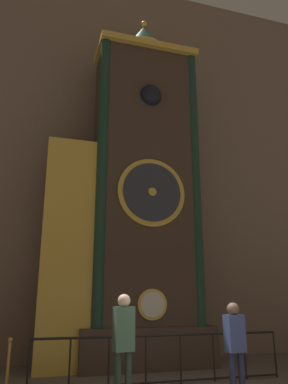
{
  "coord_description": "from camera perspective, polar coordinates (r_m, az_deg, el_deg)",
  "views": [
    {
      "loc": [
        -2.82,
        -5.45,
        1.74
      ],
      "look_at": [
        0.23,
        4.65,
        4.71
      ],
      "focal_mm": 35.0,
      "sensor_mm": 36.0,
      "label": 1
    }
  ],
  "objects": [
    {
      "name": "stanchion_post",
      "position": [
        8.17,
        -20.15,
        -24.84
      ],
      "size": [
        0.28,
        0.28,
        1.0
      ],
      "color": "#B28E33",
      "rests_on": "ground_plane"
    },
    {
      "name": "railing_fence",
      "position": [
        8.56,
        2.97,
        -23.69
      ],
      "size": [
        5.47,
        0.05,
        0.98
      ],
      "color": "black",
      "rests_on": "ground_plane"
    },
    {
      "name": "cathedral_back_wall",
      "position": [
        12.68,
        -3.08,
        6.68
      ],
      "size": [
        24.0,
        0.32,
        13.16
      ],
      "color": "#7A6656",
      "rests_on": "ground_plane"
    },
    {
      "name": "visitor_near",
      "position": [
        6.85,
        -3.14,
        -21.18
      ],
      "size": [
        0.36,
        0.25,
        1.79
      ],
      "rotation": [
        0.0,
        0.0,
        0.11
      ],
      "color": "#213427",
      "rests_on": "ground_plane"
    },
    {
      "name": "visitor_far",
      "position": [
        7.48,
        13.69,
        -21.01
      ],
      "size": [
        0.36,
        0.25,
        1.64
      ],
      "rotation": [
        0.0,
        0.0,
        0.1
      ],
      "color": "#1B213A",
      "rests_on": "ground_plane"
    },
    {
      "name": "clock_tower",
      "position": [
        10.77,
        -1.9,
        -0.96
      ],
      "size": [
        4.61,
        1.79,
        10.69
      ],
      "color": "#423328",
      "rests_on": "ground_plane"
    }
  ]
}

